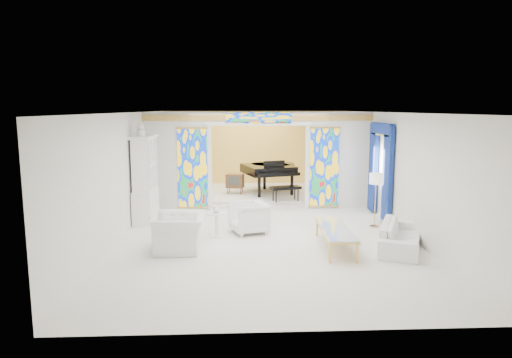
{
  "coord_description": "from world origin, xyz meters",
  "views": [
    {
      "loc": [
        -0.73,
        -11.97,
        3.11
      ],
      "look_at": [
        -0.16,
        0.2,
        1.21
      ],
      "focal_mm": 32.0,
      "sensor_mm": 36.0,
      "label": 1
    }
  ],
  "objects_px": {
    "armchair_right": "(249,218)",
    "sofa": "(401,236)",
    "armchair_left": "(180,232)",
    "coffee_table": "(335,230)",
    "china_cabinet": "(145,179)",
    "tv_console": "(235,181)",
    "grand_piano": "(271,169)"
  },
  "relations": [
    {
      "from": "china_cabinet",
      "to": "armchair_right",
      "type": "distance_m",
      "value": 3.25
    },
    {
      "from": "armchair_left",
      "to": "tv_console",
      "type": "height_order",
      "value": "tv_console"
    },
    {
      "from": "armchair_left",
      "to": "tv_console",
      "type": "distance_m",
      "value": 5.89
    },
    {
      "from": "armchair_right",
      "to": "tv_console",
      "type": "bearing_deg",
      "value": 166.54
    },
    {
      "from": "china_cabinet",
      "to": "armchair_left",
      "type": "relative_size",
      "value": 2.24
    },
    {
      "from": "tv_console",
      "to": "armchair_left",
      "type": "bearing_deg",
      "value": -88.42
    },
    {
      "from": "sofa",
      "to": "grand_piano",
      "type": "distance_m",
      "value": 6.7
    },
    {
      "from": "armchair_right",
      "to": "china_cabinet",
      "type": "bearing_deg",
      "value": -134.41
    },
    {
      "from": "tv_console",
      "to": "grand_piano",
      "type": "bearing_deg",
      "value": 26.39
    },
    {
      "from": "armchair_left",
      "to": "coffee_table",
      "type": "height_order",
      "value": "armchair_left"
    },
    {
      "from": "armchair_right",
      "to": "coffee_table",
      "type": "relative_size",
      "value": 0.4
    },
    {
      "from": "grand_piano",
      "to": "armchair_left",
      "type": "bearing_deg",
      "value": -128.75
    },
    {
      "from": "china_cabinet",
      "to": "armchair_right",
      "type": "relative_size",
      "value": 3.18
    },
    {
      "from": "armchair_right",
      "to": "sofa",
      "type": "relative_size",
      "value": 0.42
    },
    {
      "from": "sofa",
      "to": "coffee_table",
      "type": "height_order",
      "value": "sofa"
    },
    {
      "from": "sofa",
      "to": "grand_piano",
      "type": "xyz_separation_m",
      "value": [
        -2.42,
        6.21,
        0.68
      ]
    },
    {
      "from": "grand_piano",
      "to": "tv_console",
      "type": "bearing_deg",
      "value": 176.45
    },
    {
      "from": "coffee_table",
      "to": "grand_piano",
      "type": "xyz_separation_m",
      "value": [
        -0.97,
        6.12,
        0.55
      ]
    },
    {
      "from": "china_cabinet",
      "to": "coffee_table",
      "type": "xyz_separation_m",
      "value": [
        4.72,
        -2.8,
        -0.74
      ]
    },
    {
      "from": "coffee_table",
      "to": "tv_console",
      "type": "height_order",
      "value": "tv_console"
    },
    {
      "from": "armchair_left",
      "to": "armchair_right",
      "type": "height_order",
      "value": "armchair_left"
    },
    {
      "from": "armchair_left",
      "to": "armchair_right",
      "type": "relative_size",
      "value": 1.42
    },
    {
      "from": "sofa",
      "to": "coffee_table",
      "type": "xyz_separation_m",
      "value": [
        -1.45,
        0.1,
        0.13
      ]
    },
    {
      "from": "tv_console",
      "to": "coffee_table",
      "type": "bearing_deg",
      "value": -55.49
    },
    {
      "from": "armchair_left",
      "to": "sofa",
      "type": "xyz_separation_m",
      "value": [
        4.91,
        -0.16,
        -0.09
      ]
    },
    {
      "from": "armchair_right",
      "to": "tv_console",
      "type": "xyz_separation_m",
      "value": [
        -0.34,
        4.44,
        0.23
      ]
    },
    {
      "from": "sofa",
      "to": "china_cabinet",
      "type": "bearing_deg",
      "value": 88.26
    },
    {
      "from": "sofa",
      "to": "grand_piano",
      "type": "height_order",
      "value": "grand_piano"
    },
    {
      "from": "china_cabinet",
      "to": "tv_console",
      "type": "relative_size",
      "value": 4.02
    },
    {
      "from": "china_cabinet",
      "to": "armchair_left",
      "type": "bearing_deg",
      "value": -65.21
    },
    {
      "from": "armchair_left",
      "to": "grand_piano",
      "type": "bearing_deg",
      "value": 156.4
    },
    {
      "from": "coffee_table",
      "to": "china_cabinet",
      "type": "bearing_deg",
      "value": 149.3
    }
  ]
}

